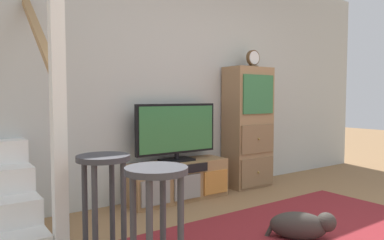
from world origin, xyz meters
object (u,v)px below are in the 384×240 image
Objects in this scene: media_console at (178,180)px; desk_clock at (253,59)px; television at (177,131)px; bar_stool_far at (104,186)px; side_cabinet at (248,127)px; dog at (302,225)px; bar_stool_near at (157,203)px.

media_console is 5.31× the size of desk_clock.
media_console is at bearing -90.00° from television.
television is 1.31× the size of bar_stool_far.
television is at bearing 179.25° from side_cabinet.
desk_clock is at bearing -1.48° from television.
media_console is 1.51m from dog.
dog is at bearing -16.25° from bar_stool_far.
desk_clock is (1.11, -0.03, 0.84)m from television.
side_cabinet is 3.26× the size of dog.
bar_stool_near is 1.00× the size of bar_stool_far.
media_console is 2.50× the size of dog.
bar_stool_far is 1.64× the size of dog.
bar_stool_near is (-2.27, -1.58, -1.05)m from desk_clock.
bar_stool_near is at bearing -126.01° from media_console.
dog is (-0.85, -1.50, -0.63)m from side_cabinet.
bar_stool_far is at bearing 100.25° from bar_stool_near.
media_console is 0.77× the size of side_cabinet.
desk_clock is at bearing -0.24° from media_console.
desk_clock is at bearing 58.48° from dog.
desk_clock is 2.79m from bar_stool_far.
side_cabinet is at bearing 0.56° from media_console.
media_console is 1.78m from desk_clock.
media_console is at bearing 53.99° from bar_stool_near.
desk_clock reaches higher than television.
desk_clock is 2.96m from bar_stool_near.
desk_clock reaches higher than media_console.
bar_stool_far is 1.57m from dog.
desk_clock is (1.11, -0.00, 1.39)m from media_console.
bar_stool_near reaches higher than dog.
television is at bearing 178.52° from desk_clock.
bar_stool_far is at bearing 163.75° from dog.
desk_clock is at bearing 24.25° from bar_stool_far.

